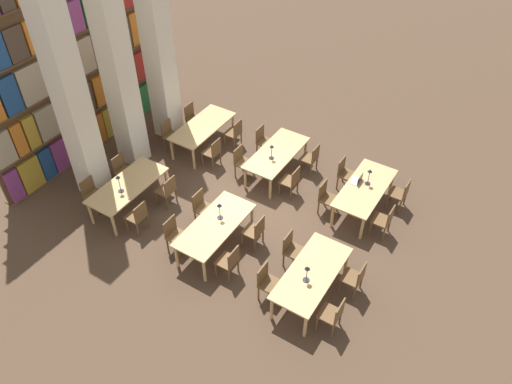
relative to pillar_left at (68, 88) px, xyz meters
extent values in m
plane|color=#4C3828|center=(1.50, -3.75, -3.00)|extent=(40.00, 40.00, 0.00)
cube|color=brown|center=(1.50, 1.41, -0.25)|extent=(6.26, 0.06, 5.50)
cube|color=brown|center=(1.50, 1.41, -2.98)|extent=(6.26, 0.35, 0.03)
cube|color=#84387A|center=(-1.36, 1.37, -2.52)|extent=(0.35, 0.20, 0.91)
cube|color=#B7932D|center=(-0.84, 1.37, -2.52)|extent=(0.59, 0.20, 0.91)
cube|color=navy|center=(-0.34, 1.37, -2.52)|extent=(0.36, 0.20, 0.91)
cube|color=#84387A|center=(0.14, 1.37, -2.52)|extent=(0.53, 0.20, 0.91)
cube|color=orange|center=(0.67, 1.37, -2.52)|extent=(0.39, 0.20, 0.91)
cube|color=orange|center=(1.06, 1.37, -2.52)|extent=(0.33, 0.20, 0.91)
cube|color=orange|center=(1.48, 1.37, -2.52)|extent=(0.45, 0.20, 0.91)
cube|color=#B7932D|center=(2.01, 1.37, -2.52)|extent=(0.54, 0.20, 0.91)
cube|color=#B7932D|center=(2.51, 1.37, -2.52)|extent=(0.38, 0.20, 0.91)
cube|color=#84387A|center=(2.98, 1.37, -2.52)|extent=(0.48, 0.20, 0.91)
cube|color=#236B38|center=(3.45, 1.37, -2.52)|extent=(0.36, 0.20, 0.91)
cube|color=#B7932D|center=(4.01, 1.37, -2.52)|extent=(0.67, 0.20, 0.91)
cube|color=tan|center=(4.49, 1.37, -2.52)|extent=(0.17, 0.20, 0.91)
cube|color=brown|center=(1.50, 1.41, -1.89)|extent=(6.26, 0.35, 0.03)
cube|color=tan|center=(-1.27, 1.37, -1.44)|extent=(0.52, 0.20, 0.87)
cube|color=orange|center=(-0.81, 1.37, -1.44)|extent=(0.30, 0.20, 0.87)
cube|color=#B7932D|center=(-0.45, 1.37, -1.44)|extent=(0.32, 0.20, 0.87)
cube|color=tan|center=(0.04, 1.37, -1.44)|extent=(0.55, 0.20, 0.87)
cube|color=#47382D|center=(0.61, 1.37, -1.44)|extent=(0.54, 0.20, 0.87)
cube|color=#47382D|center=(1.27, 1.37, -1.44)|extent=(0.66, 0.20, 0.87)
cube|color=orange|center=(1.95, 1.37, -1.44)|extent=(0.56, 0.20, 0.87)
cube|color=#47382D|center=(2.39, 1.37, -1.44)|extent=(0.27, 0.20, 0.87)
cube|color=#236B38|center=(2.75, 1.37, -1.44)|extent=(0.32, 0.20, 0.87)
cube|color=navy|center=(3.08, 1.37, -1.44)|extent=(0.30, 0.20, 0.87)
cube|color=maroon|center=(3.64, 1.37, -1.44)|extent=(0.69, 0.20, 0.87)
cube|color=#236B38|center=(4.31, 1.37, -1.44)|extent=(0.51, 0.20, 0.87)
cube|color=brown|center=(1.50, 1.41, -0.78)|extent=(6.26, 0.35, 0.03)
cube|color=navy|center=(-0.62, 1.37, -0.31)|extent=(0.45, 0.20, 0.92)
cube|color=tan|center=(-0.01, 1.37, -0.31)|extent=(0.67, 0.20, 0.92)
cube|color=#B7932D|center=(0.67, 1.37, -0.31)|extent=(0.60, 0.20, 0.92)
cube|color=maroon|center=(1.14, 1.37, -0.31)|extent=(0.28, 0.20, 0.92)
cube|color=tan|center=(1.64, 1.37, -0.31)|extent=(0.61, 0.20, 0.92)
cube|color=#84387A|center=(2.26, 1.37, -0.31)|extent=(0.51, 0.20, 0.92)
cube|color=#B7932D|center=(2.71, 1.37, -0.31)|extent=(0.29, 0.20, 0.92)
cube|color=#47382D|center=(3.11, 1.37, -0.31)|extent=(0.46, 0.20, 0.92)
cube|color=orange|center=(3.68, 1.37, -0.31)|extent=(0.60, 0.20, 0.92)
cube|color=#236B38|center=(4.29, 1.37, -0.31)|extent=(0.57, 0.20, 0.92)
cube|color=brown|center=(1.50, 1.41, 0.32)|extent=(6.26, 0.35, 0.03)
cube|color=#47382D|center=(-0.07, 1.37, 0.72)|extent=(0.47, 0.20, 0.78)
cube|color=orange|center=(0.45, 1.37, 0.72)|extent=(0.46, 0.20, 0.78)
cube|color=navy|center=(0.98, 1.37, 0.72)|extent=(0.52, 0.20, 0.78)
cube|color=#84387A|center=(1.59, 1.37, 0.72)|extent=(0.59, 0.20, 0.78)
cube|color=#236B38|center=(2.24, 1.37, 0.72)|extent=(0.59, 0.20, 0.78)
cube|color=orange|center=(2.81, 1.37, 0.72)|extent=(0.51, 0.20, 0.78)
cube|color=silver|center=(0.00, 0.00, 0.00)|extent=(0.62, 0.62, 6.00)
cube|color=silver|center=(1.50, 0.00, 0.00)|extent=(0.62, 0.62, 6.00)
cube|color=silver|center=(3.00, 0.00, 0.00)|extent=(0.62, 0.62, 6.00)
cube|color=tan|center=(-0.01, -6.29, -2.30)|extent=(2.06, 0.91, 0.04)
cylinder|color=tan|center=(-0.96, -6.66, -2.66)|extent=(0.07, 0.07, 0.68)
cylinder|color=tan|center=(0.94, -6.66, -2.66)|extent=(0.07, 0.07, 0.68)
cylinder|color=tan|center=(-0.96, -5.91, -2.66)|extent=(0.07, 0.07, 0.68)
cylinder|color=tan|center=(0.94, -5.91, -2.66)|extent=(0.07, 0.07, 0.68)
cylinder|color=brown|center=(-0.71, -6.79, -2.80)|extent=(0.04, 0.04, 0.41)
cylinder|color=brown|center=(-0.35, -6.79, -2.80)|extent=(0.04, 0.04, 0.41)
cylinder|color=brown|center=(-0.71, -7.13, -2.80)|extent=(0.04, 0.04, 0.41)
cylinder|color=brown|center=(-0.35, -7.13, -2.80)|extent=(0.04, 0.04, 0.41)
cube|color=brown|center=(-0.53, -6.96, -2.57)|extent=(0.42, 0.40, 0.04)
cube|color=brown|center=(-0.53, -7.15, -2.34)|extent=(0.40, 0.03, 0.42)
cylinder|color=brown|center=(-0.35, -5.78, -2.80)|extent=(0.04, 0.04, 0.41)
cylinder|color=brown|center=(-0.71, -5.78, -2.80)|extent=(0.04, 0.04, 0.41)
cylinder|color=brown|center=(-0.35, -5.44, -2.80)|extent=(0.04, 0.04, 0.41)
cylinder|color=brown|center=(-0.71, -5.44, -2.80)|extent=(0.04, 0.04, 0.41)
cube|color=brown|center=(-0.53, -5.61, -2.57)|extent=(0.42, 0.40, 0.04)
cube|color=brown|center=(-0.53, -5.43, -2.34)|extent=(0.40, 0.03, 0.42)
cylinder|color=brown|center=(0.34, -6.79, -2.80)|extent=(0.04, 0.04, 0.41)
cylinder|color=brown|center=(0.70, -6.79, -2.80)|extent=(0.04, 0.04, 0.41)
cylinder|color=brown|center=(0.34, -7.13, -2.80)|extent=(0.04, 0.04, 0.41)
cylinder|color=brown|center=(0.70, -7.13, -2.80)|extent=(0.04, 0.04, 0.41)
cube|color=brown|center=(0.52, -6.96, -2.57)|extent=(0.42, 0.40, 0.04)
cube|color=brown|center=(0.52, -7.15, -2.34)|extent=(0.40, 0.03, 0.42)
cylinder|color=brown|center=(0.70, -5.78, -2.80)|extent=(0.04, 0.04, 0.41)
cylinder|color=brown|center=(0.34, -5.78, -2.80)|extent=(0.04, 0.04, 0.41)
cylinder|color=brown|center=(0.70, -5.44, -2.80)|extent=(0.04, 0.04, 0.41)
cylinder|color=brown|center=(0.34, -5.44, -2.80)|extent=(0.04, 0.04, 0.41)
cube|color=brown|center=(0.52, -5.61, -2.57)|extent=(0.42, 0.40, 0.04)
cube|color=brown|center=(0.52, -5.43, -2.34)|extent=(0.40, 0.03, 0.42)
cylinder|color=#232328|center=(-0.25, -6.28, -2.27)|extent=(0.14, 0.14, 0.01)
cylinder|color=#232328|center=(-0.25, -6.28, -2.10)|extent=(0.02, 0.02, 0.34)
cone|color=#232328|center=(-0.25, -6.28, -1.89)|extent=(0.11, 0.11, 0.07)
cube|color=tan|center=(2.98, -6.18, -2.30)|extent=(2.06, 0.91, 0.04)
cylinder|color=tan|center=(2.03, -6.56, -2.66)|extent=(0.07, 0.07, 0.68)
cylinder|color=tan|center=(3.93, -6.56, -2.66)|extent=(0.07, 0.07, 0.68)
cylinder|color=tan|center=(2.03, -5.81, -2.66)|extent=(0.07, 0.07, 0.68)
cylinder|color=tan|center=(3.93, -5.81, -2.66)|extent=(0.07, 0.07, 0.68)
cylinder|color=brown|center=(2.25, -6.69, -2.80)|extent=(0.04, 0.04, 0.41)
cylinder|color=brown|center=(2.61, -6.69, -2.80)|extent=(0.04, 0.04, 0.41)
cylinder|color=brown|center=(2.25, -7.03, -2.80)|extent=(0.04, 0.04, 0.41)
cylinder|color=brown|center=(2.61, -7.03, -2.80)|extent=(0.04, 0.04, 0.41)
cube|color=brown|center=(2.43, -6.86, -2.57)|extent=(0.42, 0.40, 0.04)
cube|color=brown|center=(2.43, -7.05, -2.34)|extent=(0.40, 0.03, 0.42)
cylinder|color=brown|center=(2.61, -5.68, -2.80)|extent=(0.04, 0.04, 0.41)
cylinder|color=brown|center=(2.25, -5.68, -2.80)|extent=(0.04, 0.04, 0.41)
cylinder|color=brown|center=(2.61, -5.34, -2.80)|extent=(0.04, 0.04, 0.41)
cylinder|color=brown|center=(2.25, -5.34, -2.80)|extent=(0.04, 0.04, 0.41)
cube|color=brown|center=(2.43, -5.51, -2.57)|extent=(0.42, 0.40, 0.04)
cube|color=brown|center=(2.43, -5.32, -2.34)|extent=(0.40, 0.03, 0.42)
cylinder|color=brown|center=(3.34, -6.69, -2.80)|extent=(0.04, 0.04, 0.41)
cylinder|color=brown|center=(3.70, -6.69, -2.80)|extent=(0.04, 0.04, 0.41)
cylinder|color=brown|center=(3.34, -7.03, -2.80)|extent=(0.04, 0.04, 0.41)
cylinder|color=brown|center=(3.70, -7.03, -2.80)|extent=(0.04, 0.04, 0.41)
cube|color=brown|center=(3.52, -6.86, -2.57)|extent=(0.42, 0.40, 0.04)
cube|color=brown|center=(3.52, -7.05, -2.34)|extent=(0.40, 0.03, 0.42)
cylinder|color=brown|center=(3.70, -5.68, -2.80)|extent=(0.04, 0.04, 0.41)
cylinder|color=brown|center=(3.34, -5.68, -2.80)|extent=(0.04, 0.04, 0.41)
cylinder|color=brown|center=(3.70, -5.34, -2.80)|extent=(0.04, 0.04, 0.41)
cylinder|color=brown|center=(3.34, -5.34, -2.80)|extent=(0.04, 0.04, 0.41)
cube|color=brown|center=(3.52, -5.51, -2.57)|extent=(0.42, 0.40, 0.04)
cube|color=brown|center=(3.52, -5.32, -2.34)|extent=(0.40, 0.03, 0.42)
cylinder|color=#232328|center=(3.13, -6.18, -2.27)|extent=(0.14, 0.14, 0.01)
cylinder|color=#232328|center=(3.13, -6.18, -2.08)|extent=(0.02, 0.02, 0.37)
cone|color=#232328|center=(3.13, -6.18, -1.86)|extent=(0.11, 0.11, 0.07)
cube|color=silver|center=(3.07, -5.89, -2.27)|extent=(0.32, 0.22, 0.01)
cube|color=black|center=(3.07, -6.00, -2.17)|extent=(0.32, 0.01, 0.20)
cube|color=tan|center=(0.04, -3.83, -2.30)|extent=(2.06, 0.91, 0.04)
cylinder|color=tan|center=(-0.91, -4.20, -2.66)|extent=(0.07, 0.07, 0.68)
cylinder|color=tan|center=(0.99, -4.20, -2.66)|extent=(0.07, 0.07, 0.68)
cylinder|color=tan|center=(-0.91, -3.45, -2.66)|extent=(0.07, 0.07, 0.68)
cylinder|color=tan|center=(0.99, -3.45, -2.66)|extent=(0.07, 0.07, 0.68)
cylinder|color=brown|center=(-0.67, -4.33, -2.80)|extent=(0.04, 0.04, 0.41)
cylinder|color=brown|center=(-0.31, -4.33, -2.80)|extent=(0.04, 0.04, 0.41)
cylinder|color=brown|center=(-0.67, -4.67, -2.80)|extent=(0.04, 0.04, 0.41)
cylinder|color=brown|center=(-0.31, -4.67, -2.80)|extent=(0.04, 0.04, 0.41)
cube|color=brown|center=(-0.49, -4.50, -2.57)|extent=(0.42, 0.40, 0.04)
cube|color=brown|center=(-0.49, -4.69, -2.34)|extent=(0.40, 0.03, 0.42)
cylinder|color=brown|center=(-0.31, -3.32, -2.80)|extent=(0.04, 0.04, 0.41)
cylinder|color=brown|center=(-0.67, -3.32, -2.80)|extent=(0.04, 0.04, 0.41)
cylinder|color=brown|center=(-0.31, -2.98, -2.80)|extent=(0.04, 0.04, 0.41)
cylinder|color=brown|center=(-0.67, -2.98, -2.80)|extent=(0.04, 0.04, 0.41)
cube|color=brown|center=(-0.49, -3.15, -2.57)|extent=(0.42, 0.40, 0.04)
cube|color=brown|center=(-0.49, -2.96, -2.34)|extent=(0.40, 0.03, 0.42)
cylinder|color=brown|center=(0.37, -4.33, -2.80)|extent=(0.04, 0.04, 0.41)
cylinder|color=brown|center=(0.73, -4.33, -2.80)|extent=(0.04, 0.04, 0.41)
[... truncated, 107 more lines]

